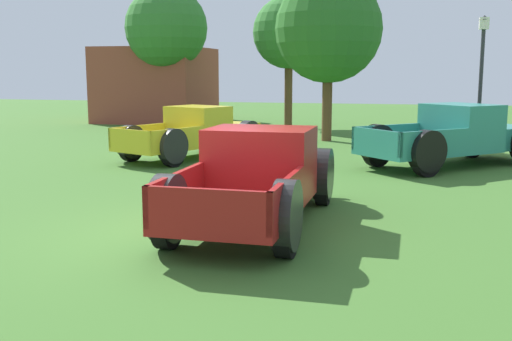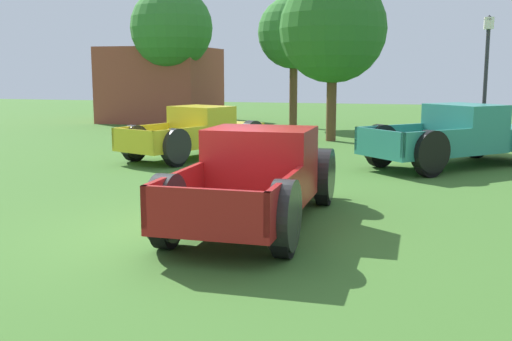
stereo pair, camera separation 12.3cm
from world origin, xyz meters
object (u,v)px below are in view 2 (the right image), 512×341
(pickup_truck_foreground, at_px, (262,176))
(oak_tree_center, at_px, (333,29))
(lamp_post_far, at_px, (485,81))
(oak_tree_west, at_px, (172,28))
(pickup_truck_behind_left, at_px, (466,137))
(picnic_table, at_px, (207,126))
(pickup_truck_behind_right, at_px, (203,132))
(oak_tree_east, at_px, (294,33))

(pickup_truck_foreground, xyz_separation_m, oak_tree_center, (-0.51, 12.23, 3.24))
(pickup_truck_foreground, distance_m, lamp_post_far, 11.47)
(lamp_post_far, xyz_separation_m, oak_tree_west, (-13.31, 6.83, 2.29))
(lamp_post_far, height_order, oak_tree_west, oak_tree_west)
(pickup_truck_behind_left, bearing_deg, oak_tree_center, 130.84)
(pickup_truck_foreground, relative_size, oak_tree_center, 0.87)
(picnic_table, relative_size, oak_tree_west, 0.28)
(pickup_truck_foreground, xyz_separation_m, pickup_truck_behind_right, (-3.63, 7.16, -0.04))
(pickup_truck_foreground, distance_m, oak_tree_center, 12.66)
(pickup_truck_behind_left, bearing_deg, oak_tree_east, 123.27)
(pickup_truck_behind_left, distance_m, oak_tree_east, 12.88)
(pickup_truck_behind_left, xyz_separation_m, picnic_table, (-8.84, 4.22, -0.29))
(oak_tree_west, bearing_deg, pickup_truck_behind_left, -38.59)
(pickup_truck_behind_left, bearing_deg, lamp_post_far, 77.23)
(lamp_post_far, bearing_deg, picnic_table, 173.93)
(pickup_truck_behind_left, xyz_separation_m, oak_tree_center, (-4.32, 4.99, 3.20))
(picnic_table, bearing_deg, pickup_truck_behind_right, -71.93)
(pickup_truck_behind_left, distance_m, oak_tree_west, 16.52)
(oak_tree_west, relative_size, oak_tree_center, 1.09)
(pickup_truck_behind_left, distance_m, picnic_table, 9.80)
(lamp_post_far, xyz_separation_m, oak_tree_center, (-5.04, 1.79, 1.77))
(pickup_truck_foreground, relative_size, lamp_post_far, 1.22)
(pickup_truck_foreground, xyz_separation_m, oak_tree_east, (-3.00, 17.61, 3.47))
(lamp_post_far, distance_m, picnic_table, 9.77)
(pickup_truck_behind_left, height_order, lamp_post_far, lamp_post_far)
(oak_tree_east, xyz_separation_m, oak_tree_center, (2.49, -5.39, -0.23))
(oak_tree_east, bearing_deg, pickup_truck_behind_left, -56.73)
(oak_tree_east, relative_size, oak_tree_west, 0.91)
(pickup_truck_behind_right, xyz_separation_m, oak_tree_west, (-5.14, 10.11, 3.79))
(lamp_post_far, bearing_deg, oak_tree_center, 160.48)
(lamp_post_far, bearing_deg, oak_tree_east, 136.41)
(oak_tree_west, bearing_deg, oak_tree_east, 3.39)
(pickup_truck_foreground, distance_m, picnic_table, 12.51)
(oak_tree_west, xyz_separation_m, oak_tree_center, (8.26, -5.05, -0.51))
(oak_tree_west, bearing_deg, pickup_truck_behind_right, -63.04)
(pickup_truck_behind_right, distance_m, lamp_post_far, 8.92)
(pickup_truck_behind_right, relative_size, oak_tree_east, 0.88)
(lamp_post_far, relative_size, oak_tree_center, 0.71)
(picnic_table, bearing_deg, pickup_truck_foreground, -66.29)
(oak_tree_east, height_order, oak_tree_west, oak_tree_west)
(pickup_truck_behind_left, xyz_separation_m, lamp_post_far, (0.73, 3.21, 1.43))
(lamp_post_far, distance_m, oak_tree_east, 10.60)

